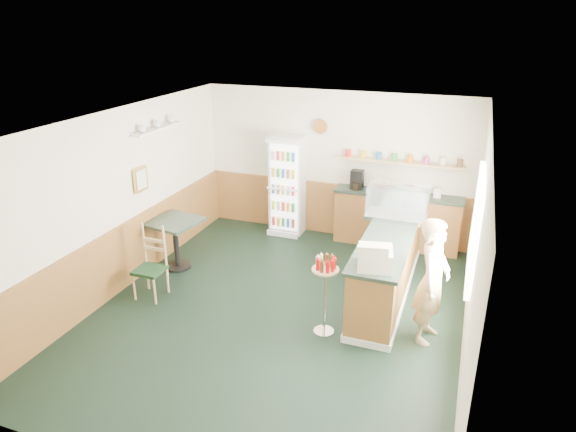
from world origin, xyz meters
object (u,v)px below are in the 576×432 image
at_px(drinks_fridge, 287,186).
at_px(cafe_chair, 152,259).
at_px(display_case, 398,203).
at_px(condiment_stand, 325,282).
at_px(cash_register, 375,258).
at_px(shopkeeper, 432,281).
at_px(cafe_table, 175,235).

height_order(drinks_fridge, cafe_chair, drinks_fridge).
relative_size(display_case, condiment_stand, 0.84).
height_order(cash_register, cafe_chair, cash_register).
xyz_separation_m(cash_register, shopkeeper, (0.70, 0.20, -0.30)).
xyz_separation_m(cafe_table, cafe_chair, (0.14, -0.86, -0.02)).
xyz_separation_m(display_case, cafe_chair, (-3.26, -1.76, -0.70)).
xyz_separation_m(shopkeeper, cafe_chair, (-3.96, -0.24, -0.26)).
height_order(condiment_stand, cafe_table, condiment_stand).
bearing_deg(shopkeeper, display_case, 35.72).
relative_size(cash_register, cafe_table, 0.50).
bearing_deg(cash_register, drinks_fridge, 116.39).
bearing_deg(shopkeeper, cash_register, 117.09).
xyz_separation_m(display_case, condiment_stand, (-0.59, -1.85, -0.52)).
bearing_deg(display_case, drinks_fridge, 152.74).
bearing_deg(shopkeeper, cafe_table, 92.42).
distance_m(display_case, cash_register, 1.73).
bearing_deg(shopkeeper, drinks_fridge, 58.57).
height_order(cafe_table, cafe_chair, cafe_chair).
height_order(condiment_stand, cafe_chair, condiment_stand).
relative_size(cafe_table, cafe_chair, 0.80).
distance_m(display_case, shopkeeper, 1.73).
xyz_separation_m(cash_register, cafe_table, (-3.40, 0.82, -0.54)).
relative_size(drinks_fridge, cafe_table, 2.14).
relative_size(drinks_fridge, shopkeeper, 1.13).
distance_m(drinks_fridge, shopkeeper, 3.94).
height_order(cash_register, shopkeeper, shopkeeper).
xyz_separation_m(condiment_stand, cafe_table, (-2.81, 0.95, -0.15)).
xyz_separation_m(drinks_fridge, cafe_chair, (-1.06, -2.90, -0.37)).
bearing_deg(cafe_table, drinks_fridge, 59.71).
bearing_deg(shopkeeper, cafe_chair, 104.45).
bearing_deg(condiment_stand, shopkeeper, 14.58).
bearing_deg(cash_register, cafe_chair, 169.38).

